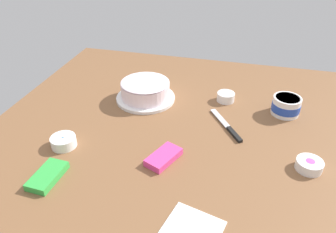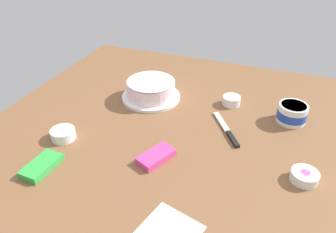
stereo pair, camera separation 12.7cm
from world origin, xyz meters
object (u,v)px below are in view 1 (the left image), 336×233
Objects in this scene: candy_box_upper at (164,157)px; paper_napkin at (191,231)px; sprinkle_bowl_rainbow at (309,165)px; candy_box_lower at (48,176)px; sprinkle_bowl_yellow at (226,97)px; frosted_cake at (145,91)px; frosting_tub at (286,105)px; sprinkle_bowl_blue at (63,141)px; spreading_knife at (228,127)px.

paper_napkin is at bearing -127.72° from candy_box_upper.
candy_box_lower is at bearing 107.26° from sprinkle_bowl_rainbow.
frosted_cake is at bearing 102.18° from sprinkle_bowl_yellow.
frosting_tub reaches higher than sprinkle_bowl_blue.
sprinkle_bowl_yellow is 0.89× the size of sprinkle_bowl_rainbow.
frosting_tub is 0.89m from sprinkle_bowl_blue.
frosting_tub is 1.33× the size of sprinkle_bowl_rainbow.
frosted_cake reaches higher than sprinkle_bowl_yellow.
sprinkle_bowl_yellow reaches higher than paper_napkin.
sprinkle_bowl_blue is at bearing 15.40° from candy_box_lower.
sprinkle_bowl_rainbow is 0.58× the size of paper_napkin.
sprinkle_bowl_rainbow reaches higher than candy_box_upper.
sprinkle_bowl_rainbow is at bearing -121.03° from spreading_knife.
sprinkle_bowl_yellow is (0.05, 0.25, -0.02)m from frosting_tub.
frosting_tub is 0.59m from candy_box_upper.
sprinkle_bowl_rainbow is 0.96× the size of sprinkle_bowl_blue.
candy_box_lower is (-0.25, 0.81, -0.01)m from sprinkle_bowl_rainbow.
sprinkle_bowl_blue is 0.66× the size of candy_box_lower.
frosted_cake is at bearing 65.03° from sprinkle_bowl_rainbow.
candy_box_upper is at bearing 134.63° from frosting_tub.
candy_box_lower is (-0.63, 0.50, -0.01)m from sprinkle_bowl_yellow.
sprinkle_bowl_yellow is 0.48m from candy_box_upper.
frosting_tub is 0.95m from candy_box_lower.
paper_napkin is at bearing 174.13° from spreading_knife.
sprinkle_bowl_yellow reaches higher than sprinkle_bowl_rainbow.
frosting_tub is 0.87× the size of candy_box_upper.
frosting_tub is at bearing -21.82° from paper_napkin.
candy_box_lower is 1.04× the size of candy_box_upper.
sprinkle_bowl_rainbow is at bearing -57.74° from candy_box_upper.
frosted_cake is 3.39× the size of sprinkle_bowl_yellow.
frosting_tub is at bearing -100.21° from sprinkle_bowl_yellow.
frosting_tub is 0.28m from spreading_knife.
paper_napkin is (-0.51, 0.05, -0.00)m from spreading_knife.
sprinkle_bowl_rainbow is (-0.38, -0.31, -0.00)m from sprinkle_bowl_yellow.
spreading_knife reaches higher than paper_napkin.
sprinkle_bowl_yellow is 0.58× the size of candy_box_upper.
paper_napkin is (-0.25, -0.51, -0.02)m from sprinkle_bowl_blue.
candy_box_lower is at bearing 141.61° from candy_box_upper.
sprinkle_bowl_rainbow is at bearing -114.97° from frosted_cake.
candy_box_lower reaches higher than paper_napkin.
spreading_knife is at bearing 58.97° from sprinkle_bowl_rainbow.
sprinkle_bowl_blue reaches higher than candy_box_lower.
frosted_cake is 0.44m from sprinkle_bowl_blue.
sprinkle_bowl_yellow reaches higher than candy_box_lower.
sprinkle_bowl_yellow is 0.56× the size of candy_box_lower.
frosted_cake is at bearing -25.14° from sprinkle_bowl_blue.
candy_box_upper is (-0.41, 0.42, -0.03)m from frosting_tub.
frosting_tub reaches higher than candy_box_upper.
candy_box_lower is (-0.42, 0.53, 0.01)m from spreading_knife.
frosting_tub is at bearing -48.43° from candy_box_lower.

